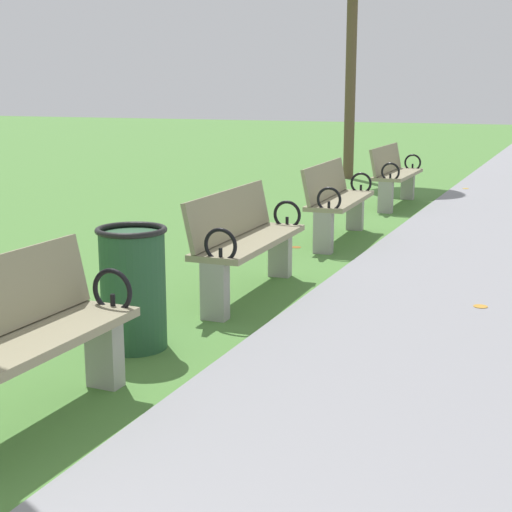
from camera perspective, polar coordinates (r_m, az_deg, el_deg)
The scene contains 6 objects.
park_bench_2 at distance 4.01m, azimuth -18.22°, elevation -6.37°, with size 0.49×1.61×0.90m.
park_bench_3 at distance 6.43m, azimuth -0.83°, elevation 1.23°, with size 0.52×1.61×0.90m.
park_bench_4 at distance 8.86m, azimuth 6.08°, elevation 4.26°, with size 0.54×1.62×0.90m.
park_bench_5 at distance 11.69m, azimuth 10.37°, elevation 6.11°, with size 0.47×1.60×0.90m.
trash_bin at distance 5.19m, azimuth -9.21°, elevation -2.36°, with size 0.48×0.48×0.84m.
scattered_leaves at distance 5.50m, azimuth 4.98°, elevation -5.85°, with size 5.34×15.64×0.02m.
Camera 1 is at (2.06, 0.03, 1.74)m, focal length 53.21 mm.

